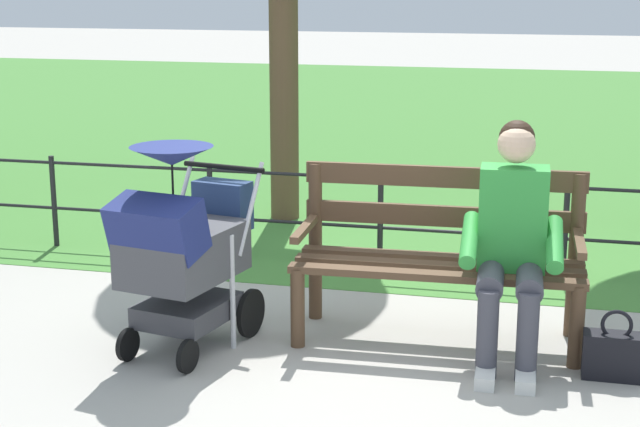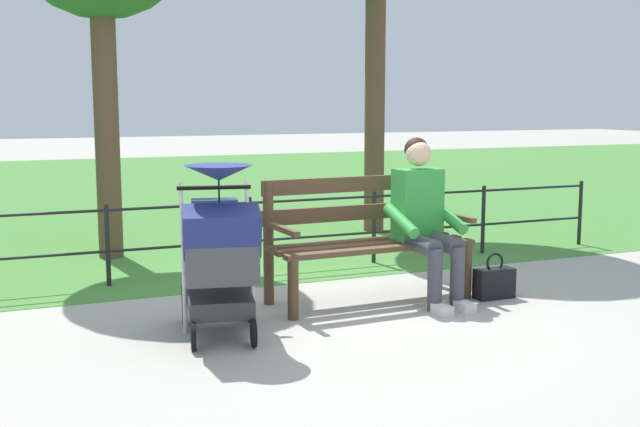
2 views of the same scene
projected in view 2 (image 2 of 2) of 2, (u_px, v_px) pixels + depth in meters
The scene contains 7 objects.
ground_plane at pixel (305, 309), 5.92m from camera, with size 60.00×60.00×0.00m, color #ADA89E.
grass_lawn at pixel (121, 189), 13.95m from camera, with size 40.00×16.00×0.01m, color #478438.
park_bench at pixel (365, 233), 6.16m from camera, with size 1.62×0.66×0.96m.
person_on_bench at pixel (425, 215), 6.09m from camera, with size 0.55×0.74×1.28m.
stroller at pixel (219, 249), 5.16m from camera, with size 0.66×0.96×1.15m.
handbag at pixel (494, 282), 6.23m from camera, with size 0.32×0.14×0.37m.
park_fence at pixel (278, 226), 7.18m from camera, with size 7.54×0.04×0.70m.
Camera 2 is at (2.13, 5.35, 1.55)m, focal length 44.09 mm.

